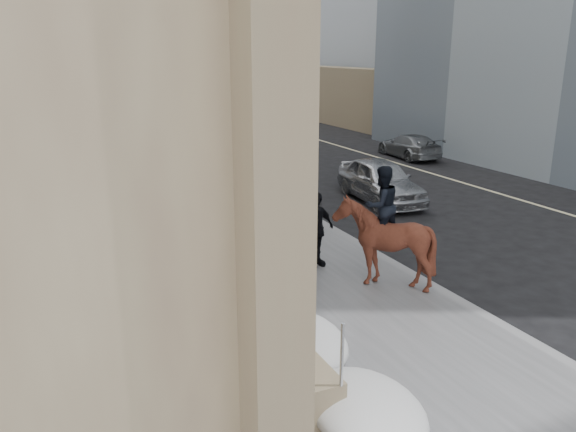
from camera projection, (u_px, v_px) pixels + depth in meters
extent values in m
plane|color=black|center=(371.00, 347.00, 10.04)|extent=(140.00, 140.00, 0.00)
cube|color=#515254|center=(208.00, 208.00, 18.75)|extent=(5.00, 80.00, 0.12)
cube|color=slate|center=(280.00, 200.00, 19.80)|extent=(0.24, 80.00, 0.12)
cube|color=#BFB78C|center=(456.00, 181.00, 22.96)|extent=(0.15, 70.00, 0.01)
cube|color=#7E6B51|center=(100.00, 154.00, 26.46)|extent=(1.10, 44.00, 0.90)
cylinder|color=silver|center=(108.00, 134.00, 26.39)|extent=(0.06, 42.00, 0.06)
cube|color=black|center=(102.00, 85.00, 19.18)|extent=(0.20, 2.20, 4.50)
cube|color=#7E6B51|center=(550.00, 125.00, 24.39)|extent=(2.00, 80.00, 4.00)
cube|color=gray|center=(7.00, 9.00, 67.63)|extent=(24.00, 12.00, 20.00)
cylinder|color=#2D2D30|center=(245.00, 80.00, 22.28)|extent=(0.18, 0.18, 8.00)
cylinder|color=#2D2D30|center=(147.00, 67.00, 39.73)|extent=(0.18, 0.18, 8.00)
cube|color=#2D2D30|center=(131.00, 8.00, 38.31)|extent=(1.60, 0.15, 0.12)
cylinder|color=#2D2D30|center=(121.00, 10.00, 38.07)|extent=(0.24, 0.24, 0.30)
cylinder|color=#2D2D30|center=(195.00, 93.00, 29.58)|extent=(0.20, 0.20, 6.00)
cylinder|color=#2D2D30|center=(153.00, 37.00, 28.00)|extent=(4.00, 0.16, 0.16)
imported|color=black|center=(123.00, 47.00, 27.54)|extent=(0.18, 0.22, 1.10)
ellipsoid|color=#B8BABF|center=(299.00, 341.00, 9.33)|extent=(1.50, 2.10, 0.68)
ellipsoid|color=#B8BABF|center=(225.00, 261.00, 12.84)|extent=(1.60, 2.20, 0.72)
ellipsoid|color=#B8BABF|center=(178.00, 218.00, 16.30)|extent=(1.40, 2.00, 0.64)
ellipsoid|color=#B8BABF|center=(155.00, 186.00, 19.83)|extent=(1.70, 2.30, 0.76)
ellipsoid|color=#B8BABF|center=(132.00, 168.00, 23.29)|extent=(1.50, 2.10, 0.66)
imported|color=#422614|center=(260.00, 268.00, 10.51)|extent=(1.86, 2.77, 2.15)
imported|color=black|center=(256.00, 225.00, 10.41)|extent=(0.72, 0.58, 1.72)
imported|color=#431D13|center=(383.00, 242.00, 12.18)|extent=(1.72, 1.90, 1.97)
imported|color=black|center=(381.00, 205.00, 12.09)|extent=(0.88, 0.71, 1.72)
imported|color=black|center=(315.00, 229.00, 13.30)|extent=(1.13, 0.62, 1.83)
imported|color=#A7AAAF|center=(380.00, 180.00, 19.66)|extent=(2.29, 4.58, 1.50)
imported|color=slate|center=(409.00, 146.00, 27.78)|extent=(1.97, 4.18, 1.18)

